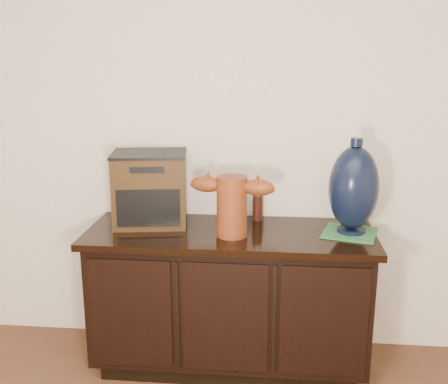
# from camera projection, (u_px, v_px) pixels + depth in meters

# --- Properties ---
(sideboard) EXTENTS (1.46, 0.56, 0.75)m
(sideboard) POSITION_uv_depth(u_px,v_px,m) (230.00, 297.00, 2.76)
(sideboard) COLOR black
(sideboard) RESTS_ON ground
(terracotta_vessel) EXTENTS (0.43, 0.18, 0.30)m
(terracotta_vessel) POSITION_uv_depth(u_px,v_px,m) (232.00, 203.00, 2.55)
(terracotta_vessel) COLOR brown
(terracotta_vessel) RESTS_ON sideboard
(tv_radio) EXTENTS (0.42, 0.36, 0.38)m
(tv_radio) POSITION_uv_depth(u_px,v_px,m) (150.00, 188.00, 2.74)
(tv_radio) COLOR #37220D
(tv_radio) RESTS_ON sideboard
(green_mat) EXTENTS (0.31, 0.31, 0.01)m
(green_mat) POSITION_uv_depth(u_px,v_px,m) (350.00, 233.00, 2.62)
(green_mat) COLOR #326F3B
(green_mat) RESTS_ON sideboard
(lamp_base) EXTENTS (0.30, 0.30, 0.47)m
(lamp_base) POSITION_uv_depth(u_px,v_px,m) (354.00, 188.00, 2.57)
(lamp_base) COLOR black
(lamp_base) RESTS_ON green_mat
(spray_can) EXTENTS (0.06, 0.06, 0.16)m
(spray_can) POSITION_uv_depth(u_px,v_px,m) (258.00, 206.00, 2.82)
(spray_can) COLOR #4F170D
(spray_can) RESTS_ON sideboard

